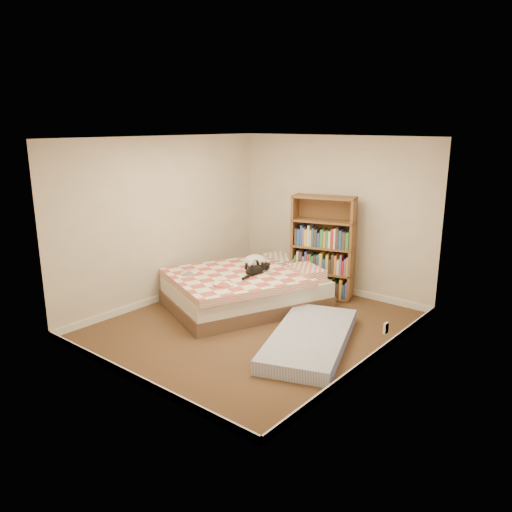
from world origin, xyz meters
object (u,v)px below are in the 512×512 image
Objects in this scene: bookshelf at (323,261)px; floor_mattress at (310,339)px; bed at (247,288)px; black_cat at (257,269)px; white_dog at (255,261)px.

floor_mattress is at bearing -78.90° from bookshelf.
bed is at bearing -137.15° from bookshelf.
black_cat reaches higher than bed.
bed is 0.37m from black_cat.
black_cat is (0.16, 0.02, 0.33)m from bed.
white_dog is at bearing -150.01° from bookshelf.
white_dog is at bearing 142.58° from black_cat.
bed is 1.36× the size of floor_mattress.
floor_mattress is 1.92m from white_dog.
bed reaches higher than floor_mattress.
bed is 0.47m from white_dog.
white_dog is at bearing 130.87° from bed.
bookshelf is at bearing 75.08° from black_cat.
floor_mattress is (0.87, -1.67, -0.49)m from bookshelf.
bed is at bearing -163.51° from black_cat.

